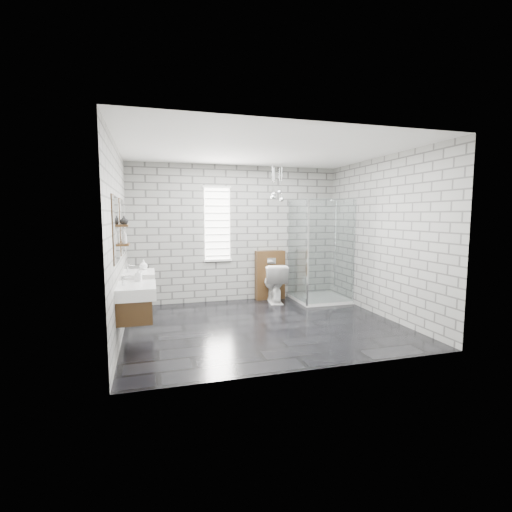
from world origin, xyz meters
name	(u,v)px	position (x,y,z in m)	size (l,w,h in m)	color
floor	(263,325)	(0.00, 0.00, -0.01)	(4.20, 3.60, 0.02)	black
ceiling	(264,149)	(0.00, 0.00, 2.71)	(4.20, 3.60, 0.02)	white
wall_back	(237,234)	(0.00, 1.81, 1.35)	(4.20, 0.02, 2.70)	#999994
wall_front	(313,250)	(0.00, -1.81, 1.35)	(4.20, 0.02, 2.70)	#999994
wall_left	(118,242)	(-2.11, 0.00, 1.35)	(0.02, 3.60, 2.70)	#999994
wall_right	(382,237)	(2.11, 0.00, 1.35)	(0.02, 3.60, 2.70)	#999994
vanity_left	(133,292)	(-1.91, -0.62, 0.76)	(0.47, 0.70, 1.57)	#4C3117
vanity_right	(136,278)	(-1.91, 0.50, 0.76)	(0.47, 0.70, 1.57)	#4C3117
shelf_lower	(124,244)	(-2.03, -0.05, 1.32)	(0.14, 0.30, 0.03)	#4C3117
shelf_upper	(123,226)	(-2.03, -0.05, 1.58)	(0.14, 0.30, 0.03)	#4C3117
window	(217,224)	(-0.40, 1.78, 1.55)	(0.56, 0.05, 1.48)	white
cistern_panel	(270,275)	(0.67, 1.70, 0.50)	(0.60, 0.20, 1.00)	#4C3117
flush_plate	(272,261)	(0.67, 1.60, 0.80)	(0.18, 0.01, 0.12)	silver
shower_enclosure	(318,277)	(1.50, 1.18, 0.50)	(1.00, 1.00, 2.03)	white
pendant_cluster	(276,196)	(0.68, 1.37, 2.10)	(0.29, 0.26, 0.72)	silver
toilet	(274,283)	(0.67, 1.43, 0.38)	(0.43, 0.75, 0.77)	white
soap_bottle_a	(138,275)	(-1.85, -0.35, 0.93)	(0.07, 0.08, 0.17)	#B2B2B2
soap_bottle_b	(143,265)	(-1.80, 0.73, 0.93)	(0.13, 0.13, 0.16)	#B2B2B2
soap_bottle_c	(124,237)	(-2.02, -0.09, 1.43)	(0.07, 0.07, 0.18)	#B2B2B2
vase	(124,220)	(-2.02, -0.02, 1.66)	(0.12, 0.12, 0.12)	#B2B2B2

